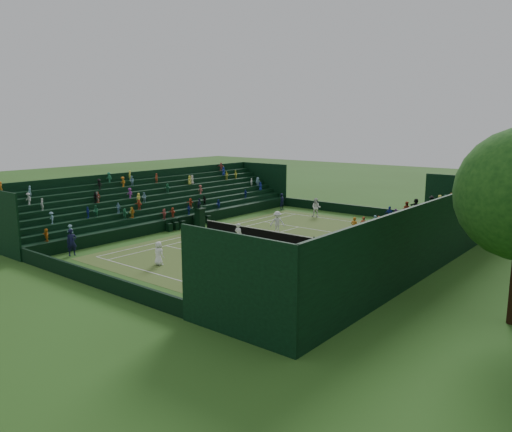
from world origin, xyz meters
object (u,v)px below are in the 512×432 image
object	(u,v)px
player_far_east	(277,223)
umpire_chair	(200,215)
player_near_east	(239,235)
player_far_west	(316,208)
player_near_west	(159,253)
tennis_net	(256,233)

from	to	relation	value
player_far_east	umpire_chair	bearing A→B (deg)	161.82
player_near_east	player_far_west	distance (m)	15.01
umpire_chair	player_far_west	xyz separation A→B (m)	(5.48, 11.64, -0.21)
player_far_west	player_far_east	size ratio (longest dim) A/B	0.98
umpire_chair	player_near_west	world-z (taller)	umpire_chair
player_near_east	player_far_east	size ratio (longest dim) A/B	0.94
player_near_west	player_near_east	world-z (taller)	player_near_east
player_near_east	tennis_net	bearing A→B (deg)	-80.87
umpire_chair	player_far_west	world-z (taller)	umpire_chair
umpire_chair	player_far_east	xyz separation A→B (m)	(7.17, 2.55, -0.19)
tennis_net	player_far_east	bearing A→B (deg)	87.45
player_near_west	player_far_east	bearing A→B (deg)	-91.94
tennis_net	player_far_east	xyz separation A→B (m)	(0.13, 2.85, 0.49)
umpire_chair	player_far_west	distance (m)	12.87
tennis_net	player_far_east	distance (m)	2.89
player_near_west	player_far_west	distance (m)	22.34
player_far_west	tennis_net	bearing A→B (deg)	-105.50
tennis_net	player_far_west	distance (m)	12.05
tennis_net	player_near_west	world-z (taller)	player_near_west
player_near_east	player_far_west	world-z (taller)	player_far_west
player_near_east	player_far_east	world-z (taller)	player_far_east
tennis_net	player_far_west	size ratio (longest dim) A/B	5.87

